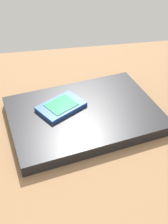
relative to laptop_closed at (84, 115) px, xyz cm
name	(u,v)px	position (x,y,z in cm)	size (l,w,h in cm)	color
desk_surface	(105,137)	(-3.73, 4.98, -2.69)	(120.00, 80.00, 3.00)	olive
laptop_closed	(84,115)	(0.00, 0.00, 0.00)	(31.74, 22.42, 2.38)	black
cell_phone_on_laptop	(61,106)	(4.75, -1.74, 1.67)	(11.58, 10.58, 1.02)	#1E479E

